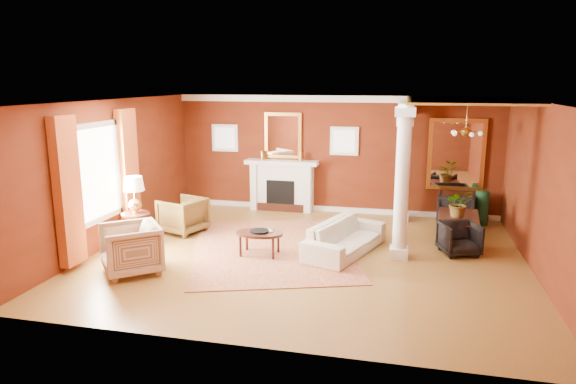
% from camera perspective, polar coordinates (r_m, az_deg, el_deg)
% --- Properties ---
extents(ground, '(8.00, 8.00, 0.00)m').
position_cam_1_polar(ground, '(9.84, 2.11, -7.10)').
color(ground, brown).
rests_on(ground, ground).
extents(room_shell, '(8.04, 7.04, 2.92)m').
position_cam_1_polar(room_shell, '(9.36, 2.21, 4.63)').
color(room_shell, '#5F1F0D').
rests_on(room_shell, ground).
extents(fireplace, '(1.85, 0.42, 1.29)m').
position_cam_1_polar(fireplace, '(13.06, -0.70, 0.75)').
color(fireplace, white).
rests_on(fireplace, ground).
extents(overmantel_mirror, '(0.95, 0.07, 1.15)m').
position_cam_1_polar(overmantel_mirror, '(13.00, -0.57, 6.29)').
color(overmantel_mirror, gold).
rests_on(overmantel_mirror, fireplace).
extents(flank_window_left, '(0.70, 0.07, 0.70)m').
position_cam_1_polar(flank_window_left, '(13.47, -7.01, 5.99)').
color(flank_window_left, white).
rests_on(flank_window_left, room_shell).
extents(flank_window_right, '(0.70, 0.07, 0.70)m').
position_cam_1_polar(flank_window_right, '(12.75, 6.27, 5.65)').
color(flank_window_right, white).
rests_on(flank_window_right, room_shell).
extents(left_window, '(0.21, 2.55, 2.60)m').
position_cam_1_polar(left_window, '(10.37, -20.14, 1.32)').
color(left_window, white).
rests_on(left_window, room_shell).
extents(column_front, '(0.36, 0.36, 2.80)m').
position_cam_1_polar(column_front, '(9.59, 12.55, 0.95)').
color(column_front, white).
rests_on(column_front, ground).
extents(column_back, '(0.36, 0.36, 2.80)m').
position_cam_1_polar(column_back, '(12.25, 12.72, 3.38)').
color(column_back, white).
rests_on(column_back, ground).
extents(header_beam, '(0.30, 3.20, 0.32)m').
position_cam_1_polar(header_beam, '(11.03, 12.96, 8.65)').
color(header_beam, white).
rests_on(header_beam, column_front).
extents(amber_ceiling, '(2.30, 3.40, 0.04)m').
position_cam_1_polar(amber_ceiling, '(10.92, 19.14, 9.57)').
color(amber_ceiling, gold).
rests_on(amber_ceiling, room_shell).
extents(dining_mirror, '(1.30, 0.07, 1.70)m').
position_cam_1_polar(dining_mirror, '(12.73, 18.18, 3.96)').
color(dining_mirror, gold).
rests_on(dining_mirror, room_shell).
extents(chandelier, '(0.60, 0.62, 0.75)m').
position_cam_1_polar(chandelier, '(11.02, 19.14, 6.34)').
color(chandelier, '#BF8F3C').
rests_on(chandelier, room_shell).
extents(crown_trim, '(8.00, 0.08, 0.16)m').
position_cam_1_polar(crown_trim, '(12.70, 5.24, 10.26)').
color(crown_trim, white).
rests_on(crown_trim, room_shell).
extents(base_trim, '(8.00, 0.08, 0.12)m').
position_cam_1_polar(base_trim, '(13.09, 5.00, -1.90)').
color(base_trim, white).
rests_on(base_trim, ground).
extents(rug, '(4.15, 4.78, 0.02)m').
position_cam_1_polar(rug, '(10.22, -1.81, -6.29)').
color(rug, maroon).
rests_on(rug, ground).
extents(sofa, '(1.28, 2.19, 0.82)m').
position_cam_1_polar(sofa, '(9.93, 6.40, -4.47)').
color(sofa, beige).
rests_on(sofa, ground).
extents(armchair_leopard, '(1.01, 1.04, 0.85)m').
position_cam_1_polar(armchair_leopard, '(11.40, -11.62, -2.36)').
color(armchair_leopard, black).
rests_on(armchair_leopard, ground).
extents(armchair_stripe, '(1.26, 1.27, 0.95)m').
position_cam_1_polar(armchair_stripe, '(9.25, -17.08, -5.82)').
color(armchair_stripe, tan).
rests_on(armchair_stripe, ground).
extents(coffee_table, '(0.91, 0.91, 0.46)m').
position_cam_1_polar(coffee_table, '(9.75, -3.19, -4.72)').
color(coffee_table, black).
rests_on(coffee_table, ground).
extents(coffee_book, '(0.14, 0.10, 0.21)m').
position_cam_1_polar(coffee_book, '(9.74, -2.70, -3.81)').
color(coffee_book, black).
rests_on(coffee_book, coffee_table).
extents(side_table, '(0.56, 0.56, 1.40)m').
position_cam_1_polar(side_table, '(10.69, -16.68, -0.83)').
color(side_table, black).
rests_on(side_table, ground).
extents(dining_table, '(0.64, 1.49, 0.81)m').
position_cam_1_polar(dining_table, '(11.24, 18.53, -3.10)').
color(dining_table, black).
rests_on(dining_table, ground).
extents(dining_chair_near, '(0.84, 0.81, 0.69)m').
position_cam_1_polar(dining_chair_near, '(10.35, 18.52, -4.76)').
color(dining_chair_near, black).
rests_on(dining_chair_near, ground).
extents(dining_chair_far, '(0.86, 0.82, 0.81)m').
position_cam_1_polar(dining_chair_far, '(12.43, 18.11, -1.61)').
color(dining_chair_far, black).
rests_on(dining_chair_far, ground).
extents(green_urn, '(0.34, 0.34, 0.81)m').
position_cam_1_polar(green_urn, '(12.59, 20.70, -2.04)').
color(green_urn, '#133D21').
rests_on(green_urn, ground).
extents(potted_plant, '(0.62, 0.67, 0.46)m').
position_cam_1_polar(potted_plant, '(11.03, 18.54, -0.00)').
color(potted_plant, '#26591E').
rests_on(potted_plant, dining_table).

